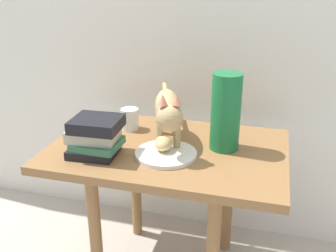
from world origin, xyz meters
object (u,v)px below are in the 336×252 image
at_px(plate, 166,154).
at_px(book_stack, 95,136).
at_px(bread_roll, 164,143).
at_px(cat, 168,110).
at_px(green_vase, 226,112).
at_px(side_table, 168,166).
at_px(candle_jar, 130,120).

relative_size(plate, book_stack, 1.13).
relative_size(bread_roll, cat, 0.17).
bearing_deg(bread_roll, green_vase, 27.83).
relative_size(side_table, cat, 1.82).
relative_size(side_table, candle_jar, 9.87).
distance_m(green_vase, candle_jar, 0.40).
xyz_separation_m(cat, candle_jar, (-0.18, 0.10, -0.09)).
bearing_deg(green_vase, candle_jar, 168.56).
xyz_separation_m(bread_roll, cat, (-0.01, 0.08, 0.09)).
bearing_deg(cat, plate, -78.33).
distance_m(side_table, bread_roll, 0.13).
distance_m(plate, book_stack, 0.25).
bearing_deg(candle_jar, side_table, -32.25).
bearing_deg(cat, green_vase, 5.54).
height_order(plate, bread_roll, bread_roll).
bearing_deg(bread_roll, side_table, 93.51).
xyz_separation_m(bread_roll, candle_jar, (-0.19, 0.18, -0.00)).
xyz_separation_m(plate, book_stack, (-0.23, -0.05, 0.06)).
bearing_deg(side_table, cat, 107.67).
bearing_deg(plate, bread_roll, 122.76).
height_order(cat, candle_jar, cat).
bearing_deg(green_vase, book_stack, -158.00).
relative_size(bread_roll, candle_jar, 0.94).
height_order(plate, candle_jar, candle_jar).
bearing_deg(bread_roll, book_stack, -163.37).
bearing_deg(plate, candle_jar, 136.39).
xyz_separation_m(bread_roll, green_vase, (0.19, 0.10, 0.10)).
distance_m(bread_roll, cat, 0.12).
bearing_deg(book_stack, candle_jar, 82.74).
height_order(cat, book_stack, cat).
distance_m(plate, cat, 0.16).
height_order(plate, cat, cat).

